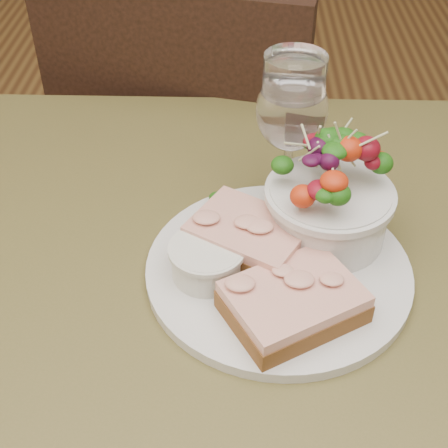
{
  "coord_description": "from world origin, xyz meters",
  "views": [
    {
      "loc": [
        -0.01,
        -0.43,
        1.21
      ],
      "look_at": [
        -0.02,
        0.04,
        0.81
      ],
      "focal_mm": 50.0,
      "sensor_mm": 36.0,
      "label": 1
    }
  ],
  "objects_px": {
    "sandwich_back": "(249,236)",
    "ramekin": "(207,259)",
    "cafe_table": "(241,357)",
    "wine_glass": "(292,115)",
    "sandwich_front": "(293,302)",
    "salad_bowl": "(330,191)",
    "dinner_plate": "(278,269)",
    "chair_far": "(206,237)"
  },
  "relations": [
    {
      "from": "dinner_plate",
      "to": "ramekin",
      "type": "xyz_separation_m",
      "value": [
        -0.07,
        -0.01,
        0.03
      ]
    },
    {
      "from": "wine_glass",
      "to": "sandwich_front",
      "type": "bearing_deg",
      "value": -90.42
    },
    {
      "from": "salad_bowl",
      "to": "wine_glass",
      "type": "xyz_separation_m",
      "value": [
        -0.04,
        0.06,
        0.05
      ]
    },
    {
      "from": "dinner_plate",
      "to": "chair_far",
      "type": "bearing_deg",
      "value": 101.08
    },
    {
      "from": "wine_glass",
      "to": "cafe_table",
      "type": "bearing_deg",
      "value": -108.62
    },
    {
      "from": "sandwich_back",
      "to": "wine_glass",
      "type": "bearing_deg",
      "value": 95.8
    },
    {
      "from": "chair_far",
      "to": "wine_glass",
      "type": "relative_size",
      "value": 5.14
    },
    {
      "from": "ramekin",
      "to": "cafe_table",
      "type": "bearing_deg",
      "value": -24.91
    },
    {
      "from": "cafe_table",
      "to": "wine_glass",
      "type": "distance_m",
      "value": 0.27
    },
    {
      "from": "sandwich_back",
      "to": "wine_glass",
      "type": "height_order",
      "value": "wine_glass"
    },
    {
      "from": "sandwich_front",
      "to": "salad_bowl",
      "type": "bearing_deg",
      "value": 40.02
    },
    {
      "from": "sandwich_back",
      "to": "wine_glass",
      "type": "relative_size",
      "value": 0.8
    },
    {
      "from": "sandwich_front",
      "to": "salad_bowl",
      "type": "height_order",
      "value": "salad_bowl"
    },
    {
      "from": "wine_glass",
      "to": "chair_far",
      "type": "bearing_deg",
      "value": 105.04
    },
    {
      "from": "ramekin",
      "to": "wine_glass",
      "type": "height_order",
      "value": "wine_glass"
    },
    {
      "from": "chair_far",
      "to": "salad_bowl",
      "type": "xyz_separation_m",
      "value": [
        0.16,
        -0.52,
        0.53
      ]
    },
    {
      "from": "cafe_table",
      "to": "sandwich_back",
      "type": "distance_m",
      "value": 0.15
    },
    {
      "from": "cafe_table",
      "to": "sandwich_front",
      "type": "relative_size",
      "value": 5.4
    },
    {
      "from": "chair_far",
      "to": "sandwich_back",
      "type": "xyz_separation_m",
      "value": [
        0.08,
        -0.55,
        0.49
      ]
    },
    {
      "from": "salad_bowl",
      "to": "wine_glass",
      "type": "relative_size",
      "value": 0.73
    },
    {
      "from": "ramekin",
      "to": "wine_glass",
      "type": "bearing_deg",
      "value": 56.25
    },
    {
      "from": "cafe_table",
      "to": "wine_glass",
      "type": "height_order",
      "value": "wine_glass"
    },
    {
      "from": "salad_bowl",
      "to": "ramekin",
      "type": "bearing_deg",
      "value": -153.04
    },
    {
      "from": "dinner_plate",
      "to": "wine_glass",
      "type": "relative_size",
      "value": 1.56
    },
    {
      "from": "sandwich_back",
      "to": "ramekin",
      "type": "relative_size",
      "value": 1.98
    },
    {
      "from": "cafe_table",
      "to": "sandwich_front",
      "type": "xyz_separation_m",
      "value": [
        0.05,
        -0.03,
        0.13
      ]
    },
    {
      "from": "sandwich_back",
      "to": "salad_bowl",
      "type": "relative_size",
      "value": 1.11
    },
    {
      "from": "cafe_table",
      "to": "chair_far",
      "type": "height_order",
      "value": "chair_far"
    },
    {
      "from": "ramekin",
      "to": "salad_bowl",
      "type": "bearing_deg",
      "value": 26.96
    },
    {
      "from": "cafe_table",
      "to": "ramekin",
      "type": "height_order",
      "value": "ramekin"
    },
    {
      "from": "cafe_table",
      "to": "ramekin",
      "type": "bearing_deg",
      "value": 155.09
    },
    {
      "from": "ramekin",
      "to": "sandwich_back",
      "type": "bearing_deg",
      "value": 37.84
    },
    {
      "from": "dinner_plate",
      "to": "cafe_table",
      "type": "bearing_deg",
      "value": -139.78
    },
    {
      "from": "cafe_table",
      "to": "wine_glass",
      "type": "relative_size",
      "value": 4.57
    },
    {
      "from": "dinner_plate",
      "to": "sandwich_front",
      "type": "distance_m",
      "value": 0.07
    },
    {
      "from": "chair_far",
      "to": "salad_bowl",
      "type": "distance_m",
      "value": 0.76
    },
    {
      "from": "salad_bowl",
      "to": "sandwich_front",
      "type": "bearing_deg",
      "value": -109.8
    },
    {
      "from": "sandwich_back",
      "to": "chair_far",
      "type": "bearing_deg",
      "value": 128.68
    },
    {
      "from": "chair_far",
      "to": "sandwich_front",
      "type": "bearing_deg",
      "value": 113.41
    },
    {
      "from": "cafe_table",
      "to": "wine_glass",
      "type": "bearing_deg",
      "value": 71.38
    },
    {
      "from": "sandwich_front",
      "to": "sandwich_back",
      "type": "bearing_deg",
      "value": 86.3
    },
    {
      "from": "sandwich_back",
      "to": "salad_bowl",
      "type": "height_order",
      "value": "salad_bowl"
    }
  ]
}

